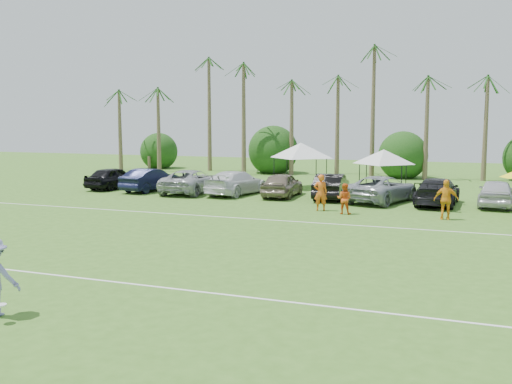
% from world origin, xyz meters
% --- Properties ---
extents(ground, '(120.00, 120.00, 0.00)m').
position_xyz_m(ground, '(0.00, 0.00, 0.00)').
color(ground, '#3B691F').
rests_on(ground, ground).
extents(field_lines, '(80.00, 12.10, 0.01)m').
position_xyz_m(field_lines, '(0.00, 8.00, 0.01)').
color(field_lines, white).
rests_on(field_lines, ground).
extents(palm_tree_0, '(2.40, 2.40, 8.90)m').
position_xyz_m(palm_tree_0, '(-22.00, 38.00, 7.48)').
color(palm_tree_0, brown).
rests_on(palm_tree_0, ground).
extents(palm_tree_1, '(2.40, 2.40, 9.90)m').
position_xyz_m(palm_tree_1, '(-17.00, 38.00, 8.35)').
color(palm_tree_1, brown).
rests_on(palm_tree_1, ground).
extents(palm_tree_2, '(2.40, 2.40, 10.90)m').
position_xyz_m(palm_tree_2, '(-12.00, 38.00, 9.21)').
color(palm_tree_2, brown).
rests_on(palm_tree_2, ground).
extents(palm_tree_3, '(2.40, 2.40, 11.90)m').
position_xyz_m(palm_tree_3, '(-8.00, 38.00, 10.06)').
color(palm_tree_3, brown).
rests_on(palm_tree_3, ground).
extents(palm_tree_4, '(2.40, 2.40, 8.90)m').
position_xyz_m(palm_tree_4, '(-4.00, 38.00, 7.48)').
color(palm_tree_4, brown).
rests_on(palm_tree_4, ground).
extents(palm_tree_5, '(2.40, 2.40, 9.90)m').
position_xyz_m(palm_tree_5, '(0.00, 38.00, 8.35)').
color(palm_tree_5, brown).
rests_on(palm_tree_5, ground).
extents(palm_tree_6, '(2.40, 2.40, 10.90)m').
position_xyz_m(palm_tree_6, '(4.00, 38.00, 9.21)').
color(palm_tree_6, brown).
rests_on(palm_tree_6, ground).
extents(palm_tree_7, '(2.40, 2.40, 11.90)m').
position_xyz_m(palm_tree_7, '(8.00, 38.00, 10.06)').
color(palm_tree_7, brown).
rests_on(palm_tree_7, ground).
extents(palm_tree_8, '(2.40, 2.40, 8.90)m').
position_xyz_m(palm_tree_8, '(13.00, 38.00, 7.48)').
color(palm_tree_8, brown).
rests_on(palm_tree_8, ground).
extents(bush_tree_0, '(4.00, 4.00, 4.00)m').
position_xyz_m(bush_tree_0, '(-19.00, 39.00, 1.80)').
color(bush_tree_0, brown).
rests_on(bush_tree_0, ground).
extents(bush_tree_1, '(4.00, 4.00, 4.00)m').
position_xyz_m(bush_tree_1, '(-6.00, 39.00, 1.80)').
color(bush_tree_1, brown).
rests_on(bush_tree_1, ground).
extents(bush_tree_2, '(4.00, 4.00, 4.00)m').
position_xyz_m(bush_tree_2, '(6.00, 39.00, 1.80)').
color(bush_tree_2, brown).
rests_on(bush_tree_2, ground).
extents(sideline_player_a, '(0.84, 0.67, 1.99)m').
position_xyz_m(sideline_player_a, '(3.87, 17.81, 0.99)').
color(sideline_player_a, orange).
rests_on(sideline_player_a, ground).
extents(sideline_player_b, '(0.81, 0.64, 1.62)m').
position_xyz_m(sideline_player_b, '(5.31, 17.14, 0.81)').
color(sideline_player_b, '#E35819').
rests_on(sideline_player_b, ground).
extents(sideline_player_c, '(1.21, 0.60, 1.99)m').
position_xyz_m(sideline_player_c, '(10.38, 17.18, 1.00)').
color(sideline_player_c, orange).
rests_on(sideline_player_c, ground).
extents(canopy_tent_left, '(4.75, 4.75, 3.85)m').
position_xyz_m(canopy_tent_left, '(-0.16, 27.93, 3.30)').
color(canopy_tent_left, black).
rests_on(canopy_tent_left, ground).
extents(canopy_tent_right, '(4.25, 4.25, 3.44)m').
position_xyz_m(canopy_tent_right, '(5.91, 27.12, 2.95)').
color(canopy_tent_right, black).
rests_on(canopy_tent_right, ground).
extents(parked_car_0, '(2.45, 4.87, 1.59)m').
position_xyz_m(parked_car_0, '(-12.65, 22.57, 0.80)').
color(parked_car_0, black).
rests_on(parked_car_0, ground).
extents(parked_car_1, '(2.29, 5.00, 1.59)m').
position_xyz_m(parked_car_1, '(-9.45, 22.31, 0.80)').
color(parked_car_1, black).
rests_on(parked_car_1, ground).
extents(parked_car_2, '(2.92, 5.85, 1.59)m').
position_xyz_m(parked_car_2, '(-6.26, 22.27, 0.80)').
color(parked_car_2, '#A5A7AB').
rests_on(parked_car_2, ground).
extents(parked_car_3, '(3.13, 5.78, 1.59)m').
position_xyz_m(parked_car_3, '(-3.07, 22.60, 0.80)').
color(parked_car_3, silver).
rests_on(parked_car_3, ground).
extents(parked_car_4, '(2.05, 4.74, 1.59)m').
position_xyz_m(parked_car_4, '(0.12, 22.64, 0.80)').
color(parked_car_4, '#786958').
rests_on(parked_car_4, ground).
extents(parked_car_5, '(2.03, 4.94, 1.59)m').
position_xyz_m(parked_car_5, '(3.31, 22.77, 0.80)').
color(parked_car_5, black).
rests_on(parked_car_5, ground).
extents(parked_car_6, '(4.21, 6.25, 1.59)m').
position_xyz_m(parked_car_6, '(6.50, 22.37, 0.80)').
color(parked_car_6, '#959AA1').
rests_on(parked_car_6, ground).
extents(parked_car_7, '(2.53, 5.60, 1.59)m').
position_xyz_m(parked_car_7, '(9.70, 22.29, 0.80)').
color(parked_car_7, black).
rests_on(parked_car_7, ground).
extents(parked_car_8, '(2.17, 4.78, 1.59)m').
position_xyz_m(parked_car_8, '(12.89, 22.72, 0.80)').
color(parked_car_8, silver).
rests_on(parked_car_8, ground).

